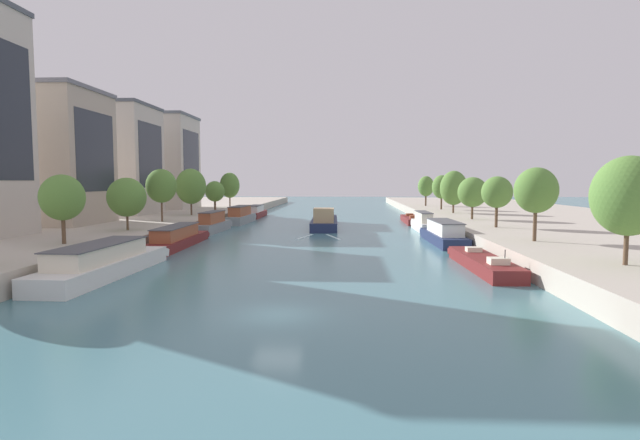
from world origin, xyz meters
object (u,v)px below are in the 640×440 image
(tree_right_distant, at_px, (628,196))
(tree_right_nearest, at_px, (426,186))
(moored_boat_left_downstream, at_px, (241,216))
(tree_right_far, at_px, (454,188))
(moored_boat_left_second, at_px, (178,238))
(tree_right_end_of_row, at_px, (536,190))
(moored_boat_right_far, at_px, (423,223))
(barge_midriver, at_px, (324,221))
(moored_boat_right_lone, at_px, (443,234))
(moored_boat_left_upstream, at_px, (256,212))
(tree_left_midway, at_px, (127,197))
(moored_boat_right_midway, at_px, (482,262))
(tree_left_by_lamp, at_px, (215,191))
(tree_left_far, at_px, (191,186))
(moored_boat_left_midway, at_px, (104,262))
(tree_right_second, at_px, (442,187))
(moored_boat_left_far, at_px, (213,223))
(moored_boat_right_near, at_px, (411,220))
(tree_left_third, at_px, (62,198))
(tree_left_second, at_px, (161,186))
(tree_left_nearest, at_px, (230,185))
(tree_right_third, at_px, (473,192))
(tree_right_by_lamp, at_px, (497,192))

(tree_right_distant, height_order, tree_right_nearest, tree_right_distant)
(moored_boat_left_downstream, relative_size, tree_right_far, 1.81)
(moored_boat_left_second, distance_m, tree_right_end_of_row, 36.15)
(tree_right_distant, bearing_deg, moored_boat_right_far, 100.70)
(barge_midriver, distance_m, moored_boat_right_lone, 23.25)
(moored_boat_left_upstream, bearing_deg, tree_left_midway, -98.30)
(moored_boat_right_midway, distance_m, tree_left_by_lamp, 59.30)
(tree_left_far, bearing_deg, moored_boat_left_midway, -80.73)
(moored_boat_right_far, distance_m, tree_left_midway, 39.41)
(tree_right_distant, relative_size, tree_right_nearest, 1.08)
(tree_left_midway, bearing_deg, tree_right_second, 45.10)
(moored_boat_right_midway, xyz_separation_m, tree_left_by_lamp, (-34.82, 47.78, 4.67))
(moored_boat_left_far, distance_m, moored_boat_right_near, 34.16)
(tree_right_far, relative_size, tree_right_second, 1.09)
(tree_left_far, bearing_deg, moored_boat_right_lone, -29.81)
(tree_left_third, bearing_deg, moored_boat_left_midway, -41.76)
(tree_left_second, bearing_deg, tree_right_nearest, 46.49)
(moored_boat_left_far, bearing_deg, moored_boat_left_downstream, 87.53)
(tree_left_nearest, bearing_deg, moored_boat_left_midway, -84.72)
(moored_boat_right_lone, bearing_deg, tree_right_third, 64.70)
(barge_midriver, distance_m, moored_boat_left_far, 16.89)
(tree_left_nearest, height_order, tree_right_nearest, tree_left_nearest)
(moored_boat_left_far, relative_size, moored_boat_left_upstream, 0.88)
(moored_boat_left_downstream, distance_m, tree_right_nearest, 44.51)
(moored_boat_left_far, bearing_deg, moored_boat_right_lone, -19.74)
(moored_boat_left_second, xyz_separation_m, tree_right_third, (35.96, 18.98, 4.54))
(barge_midriver, relative_size, moored_boat_left_far, 1.68)
(tree_left_by_lamp, height_order, tree_right_by_lamp, tree_right_by_lamp)
(moored_boat_left_downstream, distance_m, tree_left_nearest, 18.99)
(moored_boat_right_far, relative_size, tree_left_nearest, 1.63)
(tree_left_nearest, distance_m, tree_right_second, 42.05)
(barge_midriver, height_order, moored_boat_right_near, barge_midriver)
(moored_boat_right_near, xyz_separation_m, tree_right_end_of_row, (5.97, -39.28, 5.71))
(tree_right_distant, bearing_deg, tree_left_by_lamp, 127.14)
(moored_boat_left_upstream, bearing_deg, tree_right_distant, -60.47)
(barge_midriver, relative_size, tree_left_second, 2.77)
(moored_boat_right_midway, bearing_deg, tree_left_second, 145.45)
(moored_boat_left_second, height_order, tree_right_far, tree_right_far)
(tree_right_end_of_row, bearing_deg, moored_boat_left_downstream, 133.52)
(tree_left_nearest, distance_m, tree_right_far, 44.33)
(moored_boat_left_far, xyz_separation_m, tree_left_far, (-6.28, 9.92, 5.02))
(tree_left_far, bearing_deg, moored_boat_left_far, -57.65)
(moored_boat_left_upstream, relative_size, tree_right_third, 2.20)
(tree_left_far, bearing_deg, moored_boat_left_second, -75.39)
(moored_boat_right_lone, distance_m, tree_right_second, 39.61)
(moored_boat_left_midway, xyz_separation_m, tree_right_third, (35.71, 35.61, 4.43))
(moored_boat_right_near, xyz_separation_m, tree_left_midway, (-35.16, -31.52, 4.78))
(tree_right_far, xyz_separation_m, tree_right_nearest, (-0.84, 24.21, 0.02))
(moored_boat_left_second, distance_m, tree_right_second, 56.76)
(moored_boat_right_near, relative_size, tree_right_far, 1.93)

